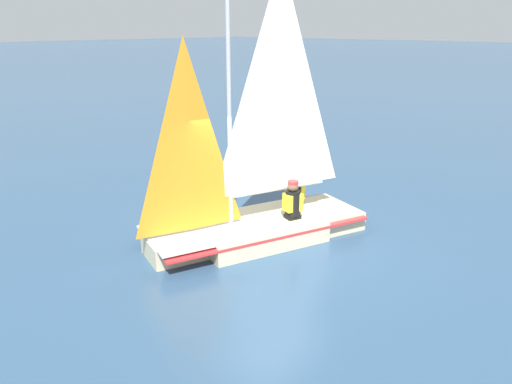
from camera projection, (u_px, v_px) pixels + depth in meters
ground_plane at (256, 238)px, 10.04m from camera, size 260.00×260.00×0.00m
sailboat_main at (256, 205)px, 9.82m from camera, size 4.65×2.97×5.35m
sailor_helm at (293, 206)px, 9.96m from camera, size 0.41×0.38×1.16m
sailor_crew at (295, 196)px, 10.63m from camera, size 0.41×0.38×1.16m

